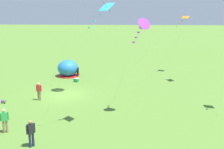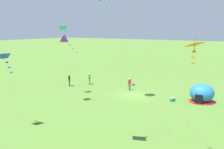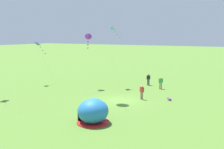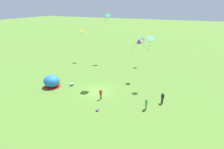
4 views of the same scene
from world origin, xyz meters
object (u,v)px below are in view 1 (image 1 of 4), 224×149
at_px(kite_orange, 183,19).
at_px(person_watching_sky, 31,132).
at_px(popup_tent, 68,68).
at_px(cooler_box, 76,80).
at_px(person_strolling, 39,90).
at_px(toddler_crawling, 4,101).
at_px(person_near_tent, 5,119).
at_px(kite_purple, 142,26).
at_px(kite_cyan, 103,12).

bearing_deg(kite_orange, person_watching_sky, -30.78).
xyz_separation_m(popup_tent, cooler_box, (2.82, 1.64, -0.78)).
bearing_deg(person_strolling, toddler_crawling, -70.20).
distance_m(cooler_box, person_strolling, 7.15).
bearing_deg(person_near_tent, person_strolling, -179.69).
relative_size(person_near_tent, kite_orange, 0.22).
distance_m(person_strolling, kite_purple, 11.34).
distance_m(cooler_box, person_watching_sky, 15.36).
bearing_deg(toddler_crawling, person_watching_sky, 36.19).
height_order(person_near_tent, kite_purple, kite_purple).
distance_m(person_near_tent, kite_purple, 11.74).
bearing_deg(kite_cyan, person_watching_sky, -51.66).
relative_size(person_strolling, person_watching_sky, 1.00).
bearing_deg(person_near_tent, person_watching_sky, 55.27).
xyz_separation_m(person_near_tent, kite_cyan, (-1.52, 6.60, 7.08)).
height_order(popup_tent, kite_orange, kite_orange).
distance_m(person_strolling, person_watching_sky, 8.89).
bearing_deg(popup_tent, toddler_crawling, -17.37).
xyz_separation_m(cooler_box, kite_orange, (-5.90, 13.13, 6.88)).
bearing_deg(person_strolling, kite_cyan, 51.51).
relative_size(person_near_tent, person_watching_sky, 1.00).
height_order(cooler_box, kite_purple, kite_purple).
relative_size(cooler_box, person_watching_sky, 0.37).
xyz_separation_m(toddler_crawling, kite_cyan, (4.22, 9.57, 7.87)).
bearing_deg(kite_orange, kite_cyan, -25.40).
xyz_separation_m(kite_cyan, kite_orange, (-17.98, 8.54, -0.94)).
relative_size(popup_tent, kite_orange, 0.36).
distance_m(person_watching_sky, kite_cyan, 8.81).
bearing_deg(cooler_box, kite_orange, 114.19).
distance_m(person_strolling, kite_orange, 20.72).
bearing_deg(person_strolling, kite_orange, 129.94).
height_order(popup_tent, kite_purple, kite_purple).
bearing_deg(person_near_tent, kite_orange, 142.18).
xyz_separation_m(person_strolling, kite_purple, (2.67, 9.24, 6.02)).
distance_m(popup_tent, person_watching_sky, 18.28).
distance_m(toddler_crawling, person_near_tent, 6.51).
xyz_separation_m(popup_tent, person_watching_sky, (18.15, 2.12, -0.03)).
relative_size(person_strolling, kite_purple, 0.23).
height_order(person_watching_sky, kite_cyan, kite_cyan).
relative_size(person_near_tent, kite_purple, 0.23).
height_order(cooler_box, person_near_tent, person_near_tent).
bearing_deg(kite_purple, person_strolling, -106.15).
bearing_deg(toddler_crawling, kite_orange, 127.24).
height_order(person_near_tent, person_watching_sky, same).
bearing_deg(cooler_box, kite_cyan, 20.79).
xyz_separation_m(popup_tent, kite_cyan, (14.91, 6.23, 7.05)).
xyz_separation_m(popup_tent, toddler_crawling, (10.69, -3.34, -0.82)).
height_order(popup_tent, person_strolling, popup_tent).
distance_m(cooler_box, kite_orange, 15.96).
height_order(popup_tent, cooler_box, popup_tent).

